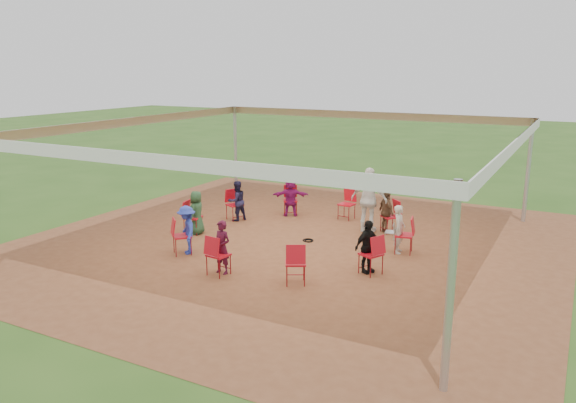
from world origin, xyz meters
The scene contains 24 objects.
ground centered at (0.00, 0.00, 0.00)m, with size 80.00×80.00×0.00m, color #31581B.
dirt_patch centered at (0.00, 0.00, 0.01)m, with size 13.00×13.00×0.00m, color brown.
tent centered at (0.00, 0.00, 2.37)m, with size 10.33×10.33×3.00m.
chair_0 centered at (2.75, 0.53, 0.45)m, with size 0.42×0.44×0.90m, color red, non-canonical shape.
chair_1 centered at (1.91, 2.05, 0.45)m, with size 0.42×0.44×0.90m, color red, non-canonical shape.
chair_2 centered at (0.34, 2.78, 0.45)m, with size 0.42×0.44×0.90m, color red, non-canonical shape.
chair_3 centered at (-1.36, 2.45, 0.45)m, with size 0.42×0.44×0.90m, color red, non-canonical shape.
chair_4 centered at (-2.54, 1.19, 0.45)m, with size 0.42×0.44×0.90m, color red, non-canonical shape.
chair_5 centered at (-2.75, -0.53, 0.45)m, with size 0.42×0.44×0.90m, color red, non-canonical shape.
chair_6 centered at (-1.91, -2.05, 0.45)m, with size 0.42×0.44×0.90m, color red, non-canonical shape.
chair_7 centered at (-0.34, -2.78, 0.45)m, with size 0.42×0.44×0.90m, color red, non-canonical shape.
chair_8 centered at (1.36, -2.45, 0.45)m, with size 0.42×0.44×0.90m, color red, non-canonical shape.
chair_9 centered at (2.54, -1.19, 0.45)m, with size 0.42×0.44×0.90m, color red, non-canonical shape.
person_seated_0 centered at (2.64, 0.51, 0.60)m, with size 0.43×0.28×1.18m, color beige.
person_seated_1 centered at (1.83, 1.96, 0.60)m, with size 0.69×0.35×1.18m, color brown.
person_seated_2 centered at (-1.30, 2.35, 0.60)m, with size 1.09×0.41×1.18m, color #8F1568.
person_seated_3 centered at (-2.43, 1.14, 0.60)m, with size 0.57×0.33×1.18m, color #1C1A3B.
person_seated_4 centered at (-2.64, -0.51, 0.60)m, with size 0.58×0.32×1.18m, color #24482B.
person_seated_5 centered at (-1.83, -1.96, 0.60)m, with size 0.76×0.38×1.18m, color #293EB7.
person_seated_6 centered at (-0.33, -2.66, 0.60)m, with size 0.43×0.28×1.18m, color #460E24.
person_seated_7 centered at (2.43, -1.14, 0.60)m, with size 0.69×0.35×1.18m, color black.
standing_person centered at (1.37, 1.85, 0.89)m, with size 1.04×0.53×1.77m, color white.
cable_coil centered at (0.30, 0.31, 0.02)m, with size 0.37×0.37×0.03m.
laptop centered at (2.47, 0.48, 0.56)m, with size 0.30×0.36×0.22m.
Camera 1 is at (6.39, -12.19, 4.38)m, focal length 35.00 mm.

